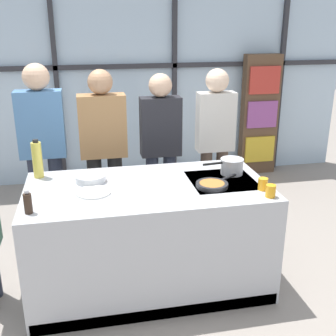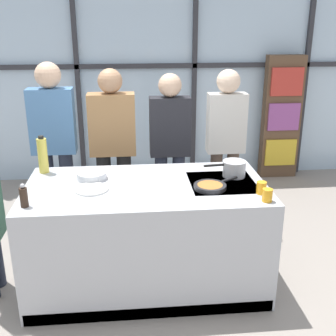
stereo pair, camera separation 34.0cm
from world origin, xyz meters
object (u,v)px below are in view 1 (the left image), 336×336
mixing_bowl (91,178)px  juice_glass_far (263,184)px  spectator_center_left (104,145)px  spectator_far_right (215,137)px  spectator_center_right (161,143)px  spectator_far_left (43,143)px  saucepan (232,166)px  white_plate (94,192)px  frying_pan (213,184)px  oil_bottle (37,160)px  juice_glass_near (271,191)px  pepper_grinder (28,203)px

mixing_bowl → juice_glass_far: 1.36m
spectator_center_left → spectator_far_right: spectator_center_left is taller
spectator_center_left → spectator_far_right: size_ratio=1.01×
spectator_center_right → spectator_far_left: bearing=0.0°
spectator_far_right → mixing_bowl: (-1.29, -0.80, -0.05)m
saucepan → mixing_bowl: 1.17m
spectator_center_left → white_plate: spectator_center_left is taller
spectator_center_right → frying_pan: (0.21, -1.09, -0.03)m
spectator_far_left → spectator_center_right: spectator_far_left is taller
spectator_far_left → oil_bottle: size_ratio=5.44×
mixing_bowl → juice_glass_near: juice_glass_near is taller
frying_pan → oil_bottle: oil_bottle is taller
white_plate → saucepan: bearing=9.3°
spectator_center_right → pepper_grinder: bearing=48.5°
saucepan → white_plate: saucepan is taller
mixing_bowl → juice_glass_far: juice_glass_far is taller
frying_pan → saucepan: size_ratio=1.13×
white_plate → mixing_bowl: size_ratio=1.10×
spectator_center_left → saucepan: spectator_center_left is taller
spectator_center_left → pepper_grinder: bearing=66.1°
spectator_center_right → oil_bottle: size_ratio=5.07×
spectator_center_left → juice_glass_far: bearing=132.8°
spectator_far_left → juice_glass_far: spectator_far_left is taller
juice_glass_near → spectator_center_right: bearing=112.5°
spectator_far_right → frying_pan: size_ratio=4.10×
oil_bottle → pepper_grinder: 0.70m
spectator_far_left → saucepan: bearing=152.0°
saucepan → frying_pan: bearing=-134.5°
spectator_far_left → spectator_center_right: size_ratio=1.07×
spectator_far_left → spectator_far_right: (1.72, 0.00, -0.04)m
white_plate → juice_glass_near: (1.28, -0.33, 0.04)m
mixing_bowl → pepper_grinder: 0.66m
spectator_center_right → frying_pan: 1.11m
saucepan → white_plate: bearing=-170.7°
white_plate → pepper_grinder: (-0.44, -0.26, 0.07)m
spectator_center_left → mixing_bowl: (-0.15, -0.80, -0.04)m
spectator_far_left → spectator_center_right: bearing=-180.0°
frying_pan → juice_glass_far: juice_glass_far is taller
juice_glass_near → juice_glass_far: (0.00, 0.14, 0.00)m
spectator_far_left → oil_bottle: 0.60m
white_plate → spectator_center_right: bearing=55.7°
spectator_center_left → frying_pan: size_ratio=4.15×
spectator_far_left → frying_pan: 1.74m
spectator_far_right → oil_bottle: 1.82m
spectator_center_left → spectator_center_right: spectator_center_left is taller
spectator_far_left → white_plate: size_ratio=6.64×
spectator_far_left → white_plate: spectator_far_left is taller
white_plate → frying_pan: bearing=-3.4°
frying_pan → mixing_bowl: size_ratio=1.69×
spectator_far_right → juice_glass_near: 1.37m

